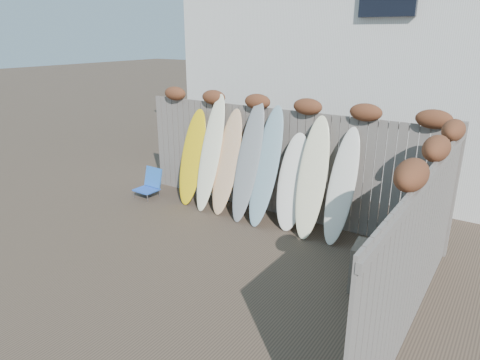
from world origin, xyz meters
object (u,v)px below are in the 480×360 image
Objects in this scene: wooden_crate at (373,269)px; surfboard_0 at (192,157)px; beach_chair at (150,184)px; lattice_panel at (416,236)px.

surfboard_0 is (-4.07, 1.17, 0.62)m from wooden_crate.
beach_chair is 0.31× the size of surfboard_0.
beach_chair is 0.37× the size of lattice_panel.
lattice_panel reaches higher than beach_chair.
beach_chair is at bearing 170.14° from wooden_crate.
beach_chair is at bearing 177.07° from lattice_panel.
wooden_crate is (5.01, -0.87, 0.04)m from beach_chair.
wooden_crate reaches higher than beach_chair.
lattice_panel is at bearing -6.28° from beach_chair.
lattice_panel is 4.58m from surfboard_0.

